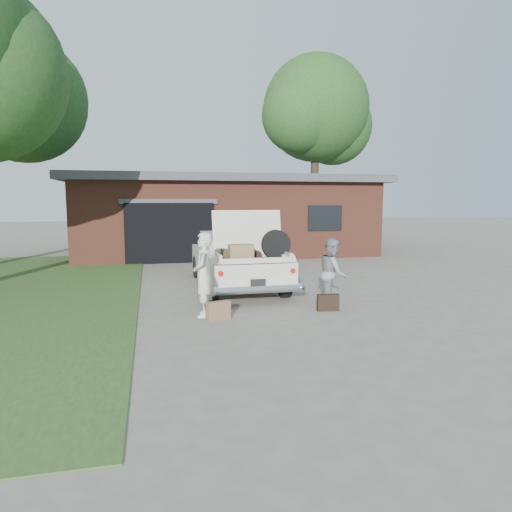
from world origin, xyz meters
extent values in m
plane|color=gray|center=(0.00, 0.00, 0.00)|extent=(90.00, 90.00, 0.00)
cube|color=#2D4C1E|center=(-5.50, 3.00, 0.01)|extent=(6.00, 16.00, 0.02)
cube|color=brown|center=(1.00, 11.50, 1.50)|extent=(12.00, 7.00, 3.00)
cube|color=#4C4C51|center=(1.00, 11.50, 3.15)|extent=(12.80, 7.80, 0.30)
cube|color=black|center=(-1.50, 8.05, 1.10)|extent=(3.20, 0.30, 2.20)
cube|color=#4C4C51|center=(-1.50, 7.98, 2.25)|extent=(3.50, 0.12, 0.18)
cube|color=black|center=(4.50, 7.98, 1.60)|extent=(1.40, 0.08, 1.00)
sphere|color=#355924|center=(-6.49, 9.36, 5.85)|extent=(4.44, 4.44, 4.44)
cylinder|color=#38281E|center=(6.70, 15.11, 2.88)|extent=(0.44, 0.44, 5.77)
sphere|color=#355924|center=(6.70, 15.11, 7.21)|extent=(5.68, 5.68, 5.68)
sphere|color=#355924|center=(7.97, 15.68, 6.39)|extent=(4.26, 4.26, 4.26)
sphere|color=#355924|center=(5.56, 14.40, 6.70)|extent=(3.97, 3.97, 3.97)
cube|color=beige|center=(0.00, 2.97, 0.61)|extent=(1.87, 4.87, 0.63)
cube|color=#B2B19C|center=(0.00, 3.26, 1.17)|extent=(1.61, 1.95, 0.51)
cube|color=black|center=(0.00, 4.19, 1.15)|extent=(1.51, 0.08, 0.43)
cube|color=black|center=(0.01, 2.34, 1.15)|extent=(1.51, 0.08, 0.43)
cylinder|color=black|center=(-0.84, 1.32, 0.32)|extent=(0.22, 0.64, 0.64)
cylinder|color=black|center=(0.87, 1.32, 0.32)|extent=(0.22, 0.64, 0.64)
cylinder|color=black|center=(-0.86, 4.62, 0.32)|extent=(0.22, 0.64, 0.64)
cylinder|color=black|center=(0.85, 4.63, 0.32)|extent=(0.22, 0.64, 0.64)
cylinder|color=silver|center=(0.02, 0.49, 0.39)|extent=(1.99, 0.18, 0.17)
cylinder|color=#A5140F|center=(-0.78, 0.56, 0.76)|extent=(0.12, 0.10, 0.12)
cylinder|color=#A5140F|center=(0.81, 0.57, 0.76)|extent=(0.12, 0.10, 0.12)
cube|color=black|center=(0.02, 0.47, 0.53)|extent=(0.33, 0.02, 0.17)
cube|color=black|center=(0.01, 1.13, 0.94)|extent=(1.51, 1.08, 0.04)
cube|color=beige|center=(-0.76, 1.12, 1.04)|extent=(0.06, 1.07, 0.17)
cube|color=beige|center=(0.79, 1.13, 1.04)|extent=(0.06, 1.07, 0.17)
cube|color=beige|center=(0.02, 0.59, 1.00)|extent=(1.56, 0.07, 0.12)
cube|color=beige|center=(0.01, 1.55, 1.51)|extent=(1.63, 0.27, 1.10)
cube|color=#46331E|center=(-0.29, 1.34, 1.07)|extent=(0.69, 0.45, 0.22)
cube|color=olive|center=(-0.27, 0.92, 1.14)|extent=(0.53, 0.35, 0.36)
cube|color=black|center=(0.00, 1.33, 1.04)|extent=(0.50, 0.33, 0.16)
cylinder|color=black|center=(0.58, 1.08, 1.30)|extent=(0.67, 0.16, 0.67)
imported|color=beige|center=(-1.21, 0.00, 0.83)|extent=(0.52, 0.68, 1.67)
imported|color=gray|center=(1.61, 0.18, 0.75)|extent=(0.79, 0.88, 1.49)
cube|color=brown|center=(-0.97, -0.35, 0.18)|extent=(0.49, 0.27, 0.36)
cube|color=black|center=(1.37, -0.15, 0.17)|extent=(0.46, 0.19, 0.35)
camera|label=1|loc=(-2.21, -8.87, 2.29)|focal=32.00mm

